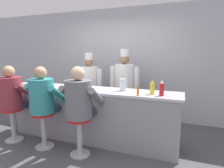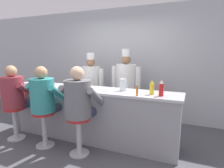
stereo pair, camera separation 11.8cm
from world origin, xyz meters
The scene contains 15 objects.
ground_plane centered at (0.00, 0.00, 0.00)m, with size 20.00×20.00×0.00m, color #4C4C51.
wall_back centered at (0.00, 1.82, 1.35)m, with size 10.00×0.06×2.70m.
diner_counter centered at (0.00, 0.30, 0.48)m, with size 3.17×0.61×0.97m.
ketchup_bottle_red centered at (1.25, 0.20, 1.08)m, with size 0.07×0.07×0.25m.
mustard_bottle_yellow centered at (1.09, 0.26, 1.07)m, with size 0.07×0.07×0.23m.
hot_sauce_bottle_orange centered at (0.91, 0.07, 1.04)m, with size 0.03×0.03×0.16m.
water_pitcher_clear centered at (0.58, 0.36, 1.07)m, with size 0.13×0.11×0.21m.
breakfast_plate centered at (-0.43, 0.30, 0.98)m, with size 0.27×0.27×0.05m.
cereal_bowl centered at (-1.44, 0.14, 0.99)m, with size 0.15×0.15×0.05m.
coffee_mug_white centered at (-1.14, 0.24, 1.01)m, with size 0.14×0.10×0.08m.
diner_seated_maroon centered at (-1.34, -0.24, 0.85)m, with size 0.60×0.60×1.39m.
diner_seated_teal centered at (-0.64, -0.24, 0.85)m, with size 0.61×0.60×1.40m.
diner_seated_grey centered at (0.07, -0.24, 0.86)m, with size 0.62×0.61×1.42m.
cook_in_whites_near centered at (-0.48, 1.10, 0.89)m, with size 0.63×0.41×1.62m.
cook_in_whites_far centered at (0.34, 1.19, 0.93)m, with size 0.66×0.43×1.70m.
Camera 2 is at (1.65, -2.64, 1.61)m, focal length 30.00 mm.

